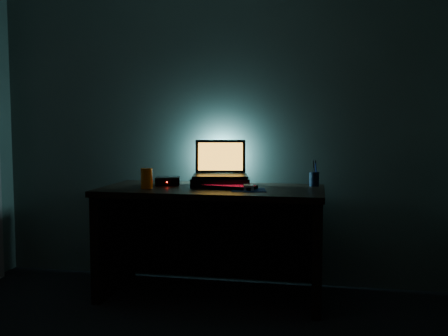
% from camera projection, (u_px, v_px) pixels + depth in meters
% --- Properties ---
extents(room, '(3.50, 4.00, 2.50)m').
position_uv_depth(room, '(113.00, 101.00, 1.75)').
color(room, black).
rests_on(room, ground).
extents(desk, '(1.50, 0.70, 0.75)m').
position_uv_depth(desk, '(213.00, 224.00, 3.45)').
color(desk, black).
rests_on(desk, ground).
extents(riser, '(0.45, 0.37, 0.06)m').
position_uv_depth(riser, '(220.00, 182.00, 3.48)').
color(riser, black).
rests_on(riser, desk).
extents(laptop, '(0.42, 0.35, 0.26)m').
position_uv_depth(laptop, '(220.00, 168.00, 3.52)').
color(laptop, black).
rests_on(laptop, riser).
extents(keyboard, '(0.44, 0.23, 0.03)m').
position_uv_depth(keyboard, '(225.00, 187.00, 3.32)').
color(keyboard, black).
rests_on(keyboard, desk).
extents(mousepad, '(0.25, 0.23, 0.00)m').
position_uv_depth(mousepad, '(248.00, 190.00, 3.24)').
color(mousepad, navy).
rests_on(mousepad, desk).
extents(mouse, '(0.08, 0.12, 0.03)m').
position_uv_depth(mouse, '(248.00, 187.00, 3.23)').
color(mouse, '#98979C').
rests_on(mouse, mousepad).
extents(pen_cup, '(0.08, 0.08, 0.10)m').
position_uv_depth(pen_cup, '(314.00, 179.00, 3.46)').
color(pen_cup, black).
rests_on(pen_cup, desk).
extents(juice_glass, '(0.10, 0.10, 0.14)m').
position_uv_depth(juice_glass, '(147.00, 178.00, 3.33)').
color(juice_glass, orange).
rests_on(juice_glass, desk).
extents(router, '(0.20, 0.17, 0.06)m').
position_uv_depth(router, '(168.00, 181.00, 3.53)').
color(router, black).
rests_on(router, desk).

